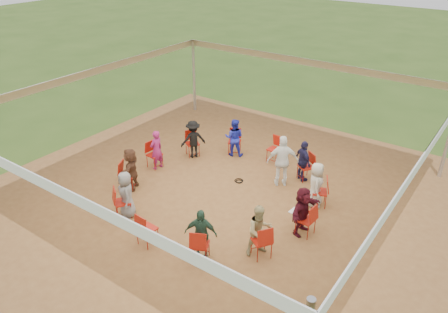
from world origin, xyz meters
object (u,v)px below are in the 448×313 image
Objects in this scene: person_seated_4 at (193,139)px; laptop at (297,210)px; standing_person at (283,161)px; chair_5 at (192,144)px; person_seated_5 at (156,150)px; chair_3 at (275,150)px; person_seated_7 at (126,194)px; person_seated_1 at (316,185)px; chair_8 at (123,202)px; chair_1 at (320,192)px; chair_0 at (306,220)px; person_seated_0 at (302,211)px; chair_11 at (262,241)px; chair_4 at (235,142)px; person_seated_8 at (201,234)px; person_seated_3 at (234,137)px; chair_6 at (154,155)px; chair_10 at (200,245)px; chair_7 at (128,175)px; chair_9 at (147,229)px; cable_coil at (239,181)px; chair_2 at (306,167)px; person_seated_2 at (303,161)px; person_seated_6 at (131,169)px; person_seated_9 at (260,230)px.

person_seated_4 reaches higher than laptop.
chair_5 is at bearing -35.44° from standing_person.
laptop is (5.24, -0.37, -0.04)m from person_seated_5.
chair_3 is 0.68× the size of person_seated_7.
chair_8 is at bearing 105.33° from person_seated_1.
chair_3 is 1.56m from standing_person.
person_seated_4 is (-4.79, 0.28, 0.22)m from chair_1.
chair_0 is 1.00× the size of chair_1.
person_seated_0 is (0.16, -1.43, 0.22)m from chair_1.
laptop is (4.78, -1.69, -0.04)m from person_seated_4.
chair_11 is 3.45m from standing_person.
chair_4 and chair_11 have the same top height.
person_seated_3 is at bearing 90.00° from person_seated_8.
person_seated_8 is at bearing 60.72° from chair_6.
person_seated_1 reaches higher than chair_4.
chair_0 is at bearing 105.00° from chair_5.
person_seated_5 reaches higher than chair_10.
person_seated_0 is at bearing 104.67° from chair_5.
person_seated_7 is (1.31, -2.44, 0.22)m from chair_6.
chair_0 is 1.00× the size of chair_7.
chair_9 is 2.83m from chair_11.
chair_3 is at bearing 60.00° from chair_11.
person_seated_0 is 1.00× the size of person_seated_1.
chair_6 is 0.68× the size of person_seated_4.
person_seated_0 is at bearing 32.15° from chair_10.
person_seated_5 reaches higher than chair_0.
chair_6 is 4.00m from chair_9.
person_seated_5 reaches higher than chair_11.
chair_10 is 2.77× the size of cable_coil.
standing_person is at bearing 64.84° from person_seated_8.
chair_10 is 2.78m from person_seated_7.
standing_person is (-0.06, 4.06, 0.15)m from person_seated_8.
chair_1 and chair_10 have the same top height.
person_seated_2 is (-0.07, -0.10, 0.22)m from chair_2.
chair_10 is at bearing 30.00° from chair_8.
chair_5 is 3.92m from person_seated_7.
person_seated_7 is (0.92, -1.06, 0.00)m from person_seated_6.
person_seated_5 is at bearing 30.00° from person_seated_3.
chair_10 is 5.35m from person_seated_4.
person_seated_1 is at bearing 135.00° from person_seated_3.
person_seated_6 is 1.00× the size of person_seated_7.
chair_9 is at bearing 138.02° from laptop.
person_seated_7 is at bearing 90.00° from chair_8.
standing_person is at bearing 125.85° from person_seated_4.
chair_8 is 0.25m from person_seated_7.
chair_5 and chair_10 have the same top height.
laptop is (0.19, 1.40, 0.18)m from chair_11.
chair_3 and chair_8 have the same top height.
chair_8 is 0.68× the size of person_seated_7.
person_seated_9 is at bearing 135.00° from person_seated_2.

